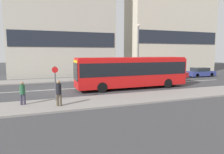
% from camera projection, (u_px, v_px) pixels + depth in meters
% --- Properties ---
extents(ground_plane, '(120.00, 120.00, 0.00)m').
position_uv_depth(ground_plane, '(55.00, 90.00, 19.63)').
color(ground_plane, '#3A3A3D').
extents(sidewalk_near, '(44.00, 3.50, 0.13)m').
position_uv_depth(sidewalk_near, '(62.00, 104.00, 13.80)').
color(sidewalk_near, gray).
rests_on(sidewalk_near, ground_plane).
extents(sidewalk_far, '(44.00, 3.50, 0.13)m').
position_uv_depth(sidewalk_far, '(51.00, 81.00, 25.45)').
color(sidewalk_far, gray).
rests_on(sidewalk_far, ground_plane).
extents(lane_centerline, '(41.80, 0.16, 0.01)m').
position_uv_depth(lane_centerline, '(55.00, 90.00, 19.63)').
color(lane_centerline, silver).
rests_on(lane_centerline, ground_plane).
extents(apartment_block_left_tower, '(15.65, 4.58, 20.08)m').
position_uv_depth(apartment_block_left_tower, '(63.00, 10.00, 30.14)').
color(apartment_block_left_tower, '#B7B2A3').
rests_on(apartment_block_left_tower, ground_plane).
extents(apartment_block_right_tower, '(16.88, 5.45, 22.73)m').
position_uv_depth(apartment_block_right_tower, '(171.00, 11.00, 37.16)').
color(apartment_block_right_tower, beige).
rests_on(apartment_block_right_tower, ground_plane).
extents(city_bus, '(11.43, 2.47, 3.14)m').
position_uv_depth(city_bus, '(132.00, 71.00, 20.14)').
color(city_bus, red).
rests_on(city_bus, ground_plane).
extents(parked_car_0, '(4.46, 1.85, 1.28)m').
position_uv_depth(parked_car_0, '(171.00, 74.00, 28.03)').
color(parked_car_0, maroon).
rests_on(parked_car_0, ground_plane).
extents(parked_car_1, '(4.37, 1.79, 1.36)m').
position_uv_depth(parked_car_1, '(200.00, 72.00, 30.14)').
color(parked_car_1, navy).
rests_on(parked_car_1, ground_plane).
extents(pedestrian_near_stop, '(0.35, 0.34, 1.57)m').
position_uv_depth(pedestrian_near_stop, '(22.00, 92.00, 13.35)').
color(pedestrian_near_stop, '#383347').
rests_on(pedestrian_near_stop, sidewalk_near).
extents(pedestrian_down_pavement, '(0.34, 0.34, 1.71)m').
position_uv_depth(pedestrian_down_pavement, '(59.00, 91.00, 13.05)').
color(pedestrian_down_pavement, '#4C4233').
rests_on(pedestrian_down_pavement, sidewalk_near).
extents(bus_stop_sign, '(0.44, 0.12, 2.54)m').
position_uv_depth(bus_stop_sign, '(55.00, 80.00, 14.47)').
color(bus_stop_sign, '#4C4C51').
rests_on(bus_stop_sign, sidewalk_near).
extents(street_lamp, '(0.36, 0.36, 7.43)m').
position_uv_depth(street_lamp, '(138.00, 45.00, 27.88)').
color(street_lamp, '#4C4C51').
rests_on(street_lamp, sidewalk_far).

